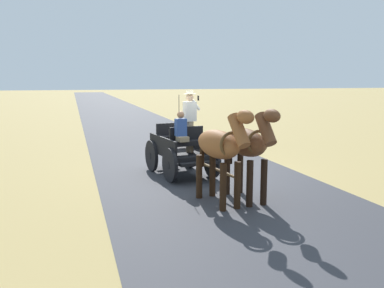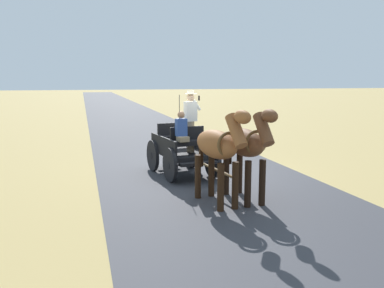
# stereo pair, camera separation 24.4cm
# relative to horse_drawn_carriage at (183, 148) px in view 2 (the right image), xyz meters

# --- Properties ---
(ground_plane) EXTENTS (200.00, 200.00, 0.00)m
(ground_plane) POSITION_rel_horse_drawn_carriage_xyz_m (-0.50, -0.24, -0.82)
(ground_plane) COLOR tan
(road_surface) EXTENTS (6.02, 160.00, 0.01)m
(road_surface) POSITION_rel_horse_drawn_carriage_xyz_m (-0.50, -0.24, -0.81)
(road_surface) COLOR #38383D
(road_surface) RESTS_ON ground
(horse_drawn_carriage) EXTENTS (1.74, 4.51, 2.50)m
(horse_drawn_carriage) POSITION_rel_horse_drawn_carriage_xyz_m (0.00, 0.00, 0.00)
(horse_drawn_carriage) COLOR black
(horse_drawn_carriage) RESTS_ON ground
(horse_near_side) EXTENTS (0.72, 2.14, 2.21)m
(horse_near_side) POSITION_rel_horse_drawn_carriage_xyz_m (-0.78, 2.95, 0.51)
(horse_near_side) COLOR brown
(horse_near_side) RESTS_ON ground
(horse_off_side) EXTENTS (0.84, 2.15, 2.21)m
(horse_off_side) POSITION_rel_horse_drawn_carriage_xyz_m (-0.08, 3.05, 0.51)
(horse_off_side) COLOR brown
(horse_off_side) RESTS_ON ground
(traffic_cone) EXTENTS (0.32, 0.32, 0.50)m
(traffic_cone) POSITION_rel_horse_drawn_carriage_xyz_m (-2.92, -3.51, -0.57)
(traffic_cone) COLOR orange
(traffic_cone) RESTS_ON ground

